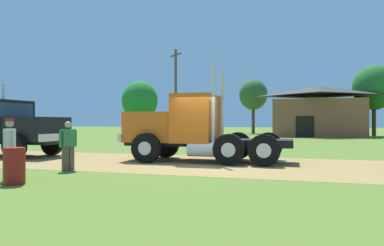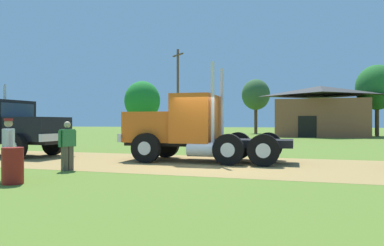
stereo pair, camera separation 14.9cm
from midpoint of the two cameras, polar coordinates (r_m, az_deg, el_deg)
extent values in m
plane|color=#587427|center=(14.01, 2.32, -6.28)|extent=(200.00, 200.00, 0.00)
cube|color=#A18047|center=(14.01, 2.32, -6.27)|extent=(120.00, 6.40, 0.01)
cube|color=black|center=(14.90, 2.19, -2.96)|extent=(6.61, 1.80, 0.28)
cube|color=orange|center=(15.54, -6.00, -0.60)|extent=(2.09, 2.12, 1.21)
cube|color=silver|center=(15.96, -9.55, -2.11)|extent=(0.24, 2.24, 0.32)
cube|color=orange|center=(14.99, 0.34, 0.68)|extent=(1.62, 2.39, 1.90)
cube|color=#2D3D4C|center=(15.22, -2.53, 2.11)|extent=(0.11, 1.95, 0.83)
cylinder|color=silver|center=(13.91, 2.91, 3.10)|extent=(0.14, 0.14, 3.05)
cylinder|color=silver|center=(15.72, 4.33, 2.76)|extent=(0.14, 0.14, 3.05)
cylinder|color=silver|center=(13.93, 1.11, -4.08)|extent=(1.02, 0.56, 0.52)
cylinder|color=black|center=(14.45, -7.29, -3.81)|extent=(1.15, 0.34, 1.14)
cylinder|color=silver|center=(14.30, -7.54, -3.85)|extent=(0.52, 0.06, 0.51)
cylinder|color=black|center=(16.63, -4.23, -3.30)|extent=(1.15, 0.34, 1.14)
cylinder|color=silver|center=(16.78, -4.05, -3.26)|extent=(0.52, 0.06, 0.51)
cylinder|color=black|center=(13.41, 10.62, -4.12)|extent=(1.15, 0.34, 1.14)
cylinder|color=silver|center=(13.25, 10.57, -4.17)|extent=(0.52, 0.06, 0.51)
cylinder|color=black|center=(15.74, 11.28, -3.49)|extent=(1.15, 0.34, 1.14)
cylinder|color=silver|center=(15.89, 11.32, -3.46)|extent=(0.52, 0.06, 0.51)
cylinder|color=black|center=(13.57, 5.34, -4.07)|extent=(1.15, 0.34, 1.14)
cylinder|color=silver|center=(13.41, 5.22, -4.12)|extent=(0.52, 0.06, 0.51)
cylinder|color=black|center=(15.87, 6.76, -3.46)|extent=(1.15, 0.34, 1.14)
cylinder|color=silver|center=(16.02, 6.84, -3.43)|extent=(0.52, 0.06, 0.51)
cube|color=black|center=(18.02, -22.87, -0.84)|extent=(2.24, 2.09, 1.05)
cube|color=silver|center=(17.30, -20.01, -2.02)|extent=(0.21, 2.24, 0.32)
cube|color=black|center=(19.32, -27.08, 0.38)|extent=(1.63, 2.37, 1.83)
cube|color=#2D3D4C|center=(18.76, -25.34, 1.51)|extent=(0.08, 1.95, 0.81)
cylinder|color=silver|center=(20.62, -27.02, 1.56)|extent=(0.14, 0.14, 2.69)
cylinder|color=black|center=(19.01, -20.79, -2.95)|extent=(1.10, 0.32, 1.10)
cylinder|color=silver|center=(19.14, -20.48, -2.93)|extent=(0.49, 0.05, 0.49)
cylinder|color=black|center=(17.27, -25.70, -3.26)|extent=(1.10, 0.32, 1.10)
cylinder|color=silver|center=(17.15, -26.07, -3.28)|extent=(0.49, 0.05, 0.49)
cube|color=silver|center=(11.33, -26.40, -2.24)|extent=(0.50, 0.55, 0.57)
sphere|color=tan|center=(11.33, -26.40, -0.03)|extent=(0.22, 0.22, 0.22)
cylinder|color=maroon|center=(11.33, -26.40, 0.47)|extent=(0.23, 0.23, 0.06)
cube|color=#1E284C|center=(11.28, -26.47, -5.79)|extent=(0.24, 0.24, 0.81)
cube|color=#1E284C|center=(11.49, -26.33, -5.68)|extent=(0.24, 0.24, 0.81)
cylinder|color=silver|center=(11.05, -26.59, -2.45)|extent=(0.10, 0.10, 0.55)
cylinder|color=silver|center=(11.63, -26.22, -2.33)|extent=(0.10, 0.10, 0.55)
cube|color=#33723F|center=(12.71, -18.70, -2.15)|extent=(0.41, 0.49, 0.55)
sphere|color=tan|center=(12.70, -18.71, -0.24)|extent=(0.21, 0.21, 0.21)
cube|color=brown|center=(12.71, -19.07, -5.17)|extent=(0.23, 0.22, 0.78)
cube|color=brown|center=(12.80, -18.34, -5.14)|extent=(0.23, 0.22, 0.78)
cylinder|color=#33723F|center=(12.59, -19.74, -2.30)|extent=(0.10, 0.10, 0.53)
cylinder|color=#33723F|center=(12.85, -17.69, -2.25)|extent=(0.10, 0.10, 0.53)
cylinder|color=maroon|center=(10.52, -25.85, -5.90)|extent=(0.53, 0.53, 0.92)
cube|color=brown|center=(43.60, 18.53, 0.68)|extent=(9.37, 7.87, 3.97)
pyramid|color=#343434|center=(43.73, 18.53, 4.68)|extent=(9.83, 8.26, 1.07)
cube|color=black|center=(39.67, 16.73, -0.55)|extent=(1.80, 0.09, 2.20)
cylinder|color=brown|center=(40.01, -2.61, 4.58)|extent=(0.26, 0.26, 9.34)
cube|color=brown|center=(40.53, -2.61, 10.33)|extent=(1.73, 1.58, 0.14)
cylinder|color=#513823|center=(50.42, -8.05, -0.21)|extent=(0.44, 0.44, 2.53)
ellipsoid|color=#1F7A29|center=(50.50, -8.05, 3.39)|extent=(4.77, 4.77, 5.25)
cylinder|color=#513823|center=(52.25, 9.24, 0.51)|extent=(0.44, 0.44, 3.83)
ellipsoid|color=#33592F|center=(52.39, 9.24, 4.30)|extent=(3.86, 3.86, 4.24)
cylinder|color=#513823|center=(46.57, 25.92, 0.42)|extent=(0.44, 0.44, 3.63)
ellipsoid|color=#236626|center=(46.73, 25.92, 4.89)|extent=(4.58, 4.58, 5.03)
camera|label=1|loc=(0.07, -90.27, 0.00)|focal=34.97mm
camera|label=2|loc=(0.07, 89.73, 0.00)|focal=34.97mm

